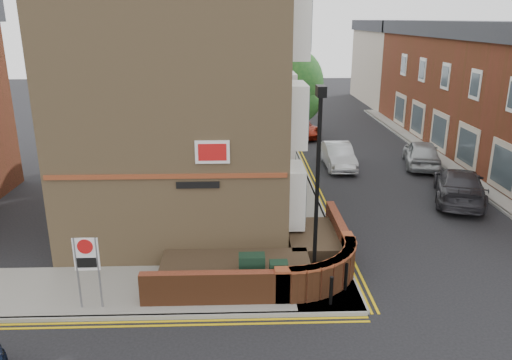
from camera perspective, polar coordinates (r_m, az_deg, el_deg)
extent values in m
plane|color=black|center=(14.85, 0.87, -15.34)|extent=(120.00, 120.00, 0.00)
cube|color=gray|center=(16.33, -12.06, -12.18)|extent=(13.00, 3.00, 0.12)
cube|color=gray|center=(29.64, 3.21, 2.11)|extent=(2.00, 32.00, 0.12)
cube|color=gray|center=(29.94, 25.22, 0.54)|extent=(4.00, 40.00, 0.12)
cube|color=gray|center=(15.07, -13.03, -15.03)|extent=(13.00, 0.15, 0.12)
cube|color=gray|center=(29.74, 5.13, 2.12)|extent=(0.15, 32.00, 0.12)
cube|color=gray|center=(29.08, 21.71, 0.51)|extent=(0.15, 40.00, 0.12)
cube|color=gold|center=(14.89, -13.19, -15.73)|extent=(13.00, 0.28, 0.01)
cube|color=gold|center=(29.79, 5.60, 2.02)|extent=(0.28, 32.00, 0.01)
cube|color=#967750|center=(20.68, -8.67, 10.74)|extent=(8.00, 10.00, 11.00)
cube|color=brown|center=(16.27, -10.21, 0.40)|extent=(7.80, 0.06, 0.15)
cube|color=white|center=(15.89, -5.01, 3.20)|extent=(1.10, 0.05, 0.75)
cube|color=black|center=(16.24, -6.67, -0.58)|extent=(1.40, 0.04, 0.22)
cylinder|color=black|center=(14.66, 6.95, -2.24)|extent=(0.12, 0.12, 6.00)
cylinder|color=black|center=(15.75, 6.59, -11.15)|extent=(0.20, 0.20, 0.80)
cube|color=black|center=(13.90, 7.45, 10.04)|extent=(0.25, 0.50, 0.30)
cube|color=black|center=(15.58, -0.48, -10.52)|extent=(0.80, 0.45, 1.20)
cube|color=black|center=(15.38, 2.59, -11.16)|extent=(0.55, 0.40, 1.10)
cylinder|color=black|center=(15.10, 8.58, -12.39)|extent=(0.11, 0.11, 0.90)
cylinder|color=black|center=(15.90, 10.23, -10.83)|extent=(0.11, 0.11, 0.90)
cylinder|color=slate|center=(15.36, -19.70, -10.01)|extent=(0.06, 0.06, 2.20)
cylinder|color=slate|center=(15.18, -17.51, -10.10)|extent=(0.06, 0.06, 2.20)
cube|color=white|center=(15.00, -18.84, -8.03)|extent=(0.72, 0.04, 1.00)
cylinder|color=red|center=(14.87, -18.97, -7.21)|extent=(0.44, 0.02, 0.44)
cube|color=brown|center=(33.39, 25.29, 8.27)|extent=(5.00, 30.00, 7.00)
cube|color=#292B31|center=(33.07, 26.24, 15.09)|extent=(5.40, 30.40, 1.00)
cube|color=#B5A795|center=(52.82, 15.03, 12.34)|extent=(5.00, 12.00, 7.00)
cube|color=#292B31|center=(52.62, 15.39, 16.67)|extent=(5.40, 12.40, 1.00)
cylinder|color=#382B1E|center=(27.14, 3.67, 5.69)|extent=(0.24, 0.24, 4.55)
sphere|color=#1A4F1E|center=(26.71, 3.78, 11.15)|extent=(3.64, 3.64, 3.64)
sphere|color=#1A4F1E|center=(26.57, 4.67, 9.26)|extent=(2.60, 2.60, 2.60)
sphere|color=#1A4F1E|center=(27.13, 3.03, 10.30)|extent=(2.86, 2.86, 2.86)
cylinder|color=#382B1E|center=(34.93, 2.40, 8.89)|extent=(0.24, 0.24, 5.04)
sphere|color=#1A4F1E|center=(34.59, 2.47, 13.60)|extent=(4.03, 4.03, 4.03)
sphere|color=#1A4F1E|center=(34.41, 3.16, 12.00)|extent=(2.88, 2.88, 2.88)
sphere|color=#1A4F1E|center=(35.01, 1.90, 12.83)|extent=(3.17, 3.17, 3.17)
cylinder|color=#382B1E|center=(42.84, 1.59, 10.40)|extent=(0.24, 0.24, 4.76)
sphere|color=#1A4F1E|center=(42.57, 1.62, 14.03)|extent=(3.81, 3.81, 3.81)
sphere|color=#1A4F1E|center=(42.37, 2.19, 12.80)|extent=(2.72, 2.72, 2.72)
sphere|color=#1A4F1E|center=(42.99, 1.17, 13.43)|extent=(2.99, 2.99, 2.99)
cylinder|color=black|center=(38.06, 2.65, 8.23)|extent=(0.10, 0.10, 3.20)
imported|color=black|center=(37.76, 2.70, 11.37)|extent=(0.20, 0.16, 1.00)
imported|color=#ADB0B5|center=(28.87, 9.36, 2.76)|extent=(1.47, 4.20, 1.38)
imported|color=#9D2311|center=(36.39, 4.78, 6.05)|extent=(3.37, 5.20, 1.33)
imported|color=#2B2A2F|center=(25.04, 22.22, -0.57)|extent=(3.76, 5.66, 1.52)
imported|color=#999DA0|center=(30.20, 18.41, 2.91)|extent=(2.85, 4.85, 1.55)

